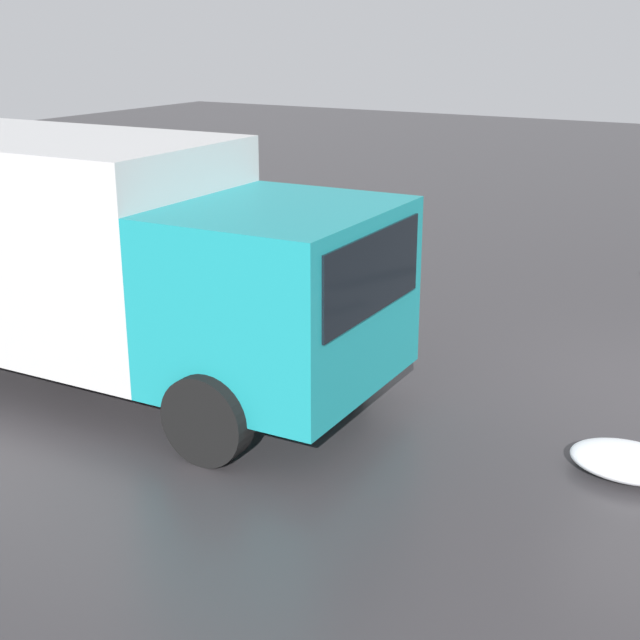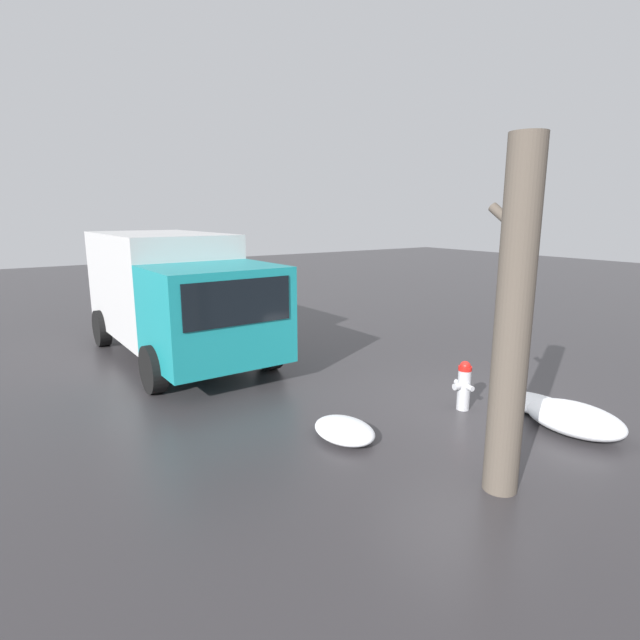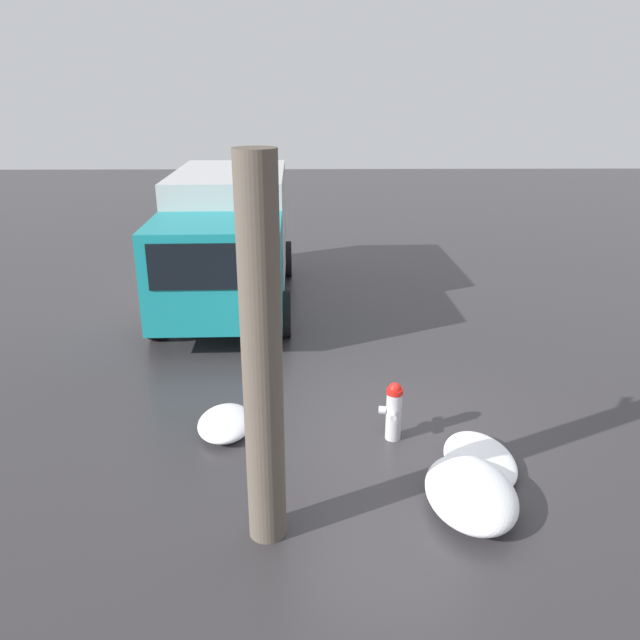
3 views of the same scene
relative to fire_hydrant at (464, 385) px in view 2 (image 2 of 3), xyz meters
name	(u,v)px [view 2 (image 2 of 3)]	position (x,y,z in m)	size (l,w,h in m)	color
ground_plane	(462,409)	(0.00, 0.00, -0.44)	(60.00, 60.00, 0.00)	#333033
fire_hydrant	(464,385)	(0.00, 0.00, 0.00)	(0.42, 0.33, 0.85)	#B7B7BC
tree_trunk	(513,323)	(-1.93, 1.60, 1.62)	(0.62, 0.41, 4.08)	brown
delivery_truck	(174,291)	(5.96, 2.93, 1.09)	(6.39, 2.83, 2.80)	teal
snow_pile_by_hydrant	(344,430)	(0.22, 2.34, -0.30)	(1.07, 0.77, 0.26)	white
snow_pile_curbside	(536,404)	(-0.70, -1.03, -0.35)	(1.39, 0.89, 0.18)	white
snow_pile_by_tree	(575,419)	(-1.54, -0.70, -0.23)	(1.47, 1.03, 0.42)	white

